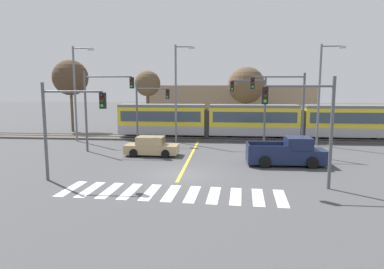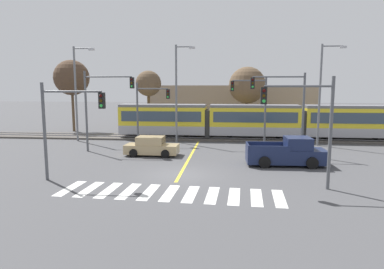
{
  "view_description": "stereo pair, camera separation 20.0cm",
  "coord_description": "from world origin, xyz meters",
  "px_view_note": "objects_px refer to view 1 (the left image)",
  "views": [
    {
      "loc": [
        2.77,
        -20.49,
        5.43
      ],
      "look_at": [
        0.03,
        6.78,
        1.6
      ],
      "focal_mm": 32.0,
      "sensor_mm": 36.0,
      "label": 1
    },
    {
      "loc": [
        2.97,
        -20.47,
        5.43
      ],
      "look_at": [
        0.03,
        6.78,
        1.6
      ],
      "focal_mm": 32.0,
      "sensor_mm": 36.0,
      "label": 2
    }
  ],
  "objects_px": {
    "traffic_light_far_right": "(254,101)",
    "bare_tree_far_west": "(70,78)",
    "light_rail_tram": "(253,120)",
    "traffic_light_near_left": "(66,117)",
    "sedan_crossing": "(152,147)",
    "traffic_light_mid_left": "(101,99)",
    "street_lamp_centre": "(177,89)",
    "traffic_light_near_right": "(308,116)",
    "street_lamp_east": "(321,89)",
    "pickup_truck": "(288,153)",
    "street_lamp_west": "(77,89)",
    "bare_tree_east": "(246,85)",
    "bare_tree_west": "(148,84)",
    "traffic_light_mid_right": "(286,100)",
    "traffic_light_far_left": "(148,104)"
  },
  "relations": [
    {
      "from": "traffic_light_near_right",
      "to": "bare_tree_far_west",
      "type": "xyz_separation_m",
      "value": [
        -22.98,
        21.56,
        2.58
      ]
    },
    {
      "from": "street_lamp_east",
      "to": "bare_tree_west",
      "type": "relative_size",
      "value": 1.27
    },
    {
      "from": "traffic_light_mid_left",
      "to": "bare_tree_west",
      "type": "bearing_deg",
      "value": 84.08
    },
    {
      "from": "traffic_light_mid_right",
      "to": "bare_tree_far_west",
      "type": "height_order",
      "value": "bare_tree_far_west"
    },
    {
      "from": "light_rail_tram",
      "to": "street_lamp_east",
      "type": "relative_size",
      "value": 3.03
    },
    {
      "from": "street_lamp_centre",
      "to": "bare_tree_east",
      "type": "relative_size",
      "value": 1.22
    },
    {
      "from": "traffic_light_far_left",
      "to": "traffic_light_far_right",
      "type": "distance_m",
      "value": 9.94
    },
    {
      "from": "traffic_light_mid_left",
      "to": "bare_tree_east",
      "type": "relative_size",
      "value": 0.87
    },
    {
      "from": "street_lamp_west",
      "to": "sedan_crossing",
      "type": "bearing_deg",
      "value": -35.72
    },
    {
      "from": "pickup_truck",
      "to": "street_lamp_centre",
      "type": "height_order",
      "value": "street_lamp_centre"
    },
    {
      "from": "traffic_light_near_left",
      "to": "traffic_light_far_right",
      "type": "bearing_deg",
      "value": 48.42
    },
    {
      "from": "traffic_light_near_left",
      "to": "bare_tree_west",
      "type": "height_order",
      "value": "bare_tree_west"
    },
    {
      "from": "traffic_light_mid_left",
      "to": "traffic_light_mid_right",
      "type": "bearing_deg",
      "value": 0.61
    },
    {
      "from": "traffic_light_mid_left",
      "to": "traffic_light_far_left",
      "type": "distance_m",
      "value": 5.49
    },
    {
      "from": "traffic_light_mid_left",
      "to": "traffic_light_far_right",
      "type": "relative_size",
      "value": 1.05
    },
    {
      "from": "traffic_light_far_right",
      "to": "traffic_light_near_left",
      "type": "xyz_separation_m",
      "value": [
        -11.54,
        -13.01,
        -0.45
      ]
    },
    {
      "from": "bare_tree_east",
      "to": "traffic_light_near_right",
      "type": "bearing_deg",
      "value": -84.65
    },
    {
      "from": "pickup_truck",
      "to": "street_lamp_west",
      "type": "relative_size",
      "value": 0.59
    },
    {
      "from": "traffic_light_far_right",
      "to": "bare_tree_far_west",
      "type": "height_order",
      "value": "bare_tree_far_west"
    },
    {
      "from": "traffic_light_near_right",
      "to": "traffic_light_far_left",
      "type": "bearing_deg",
      "value": 130.51
    },
    {
      "from": "traffic_light_near_right",
      "to": "bare_tree_far_west",
      "type": "distance_m",
      "value": 31.61
    },
    {
      "from": "bare_tree_west",
      "to": "sedan_crossing",
      "type": "bearing_deg",
      "value": -75.96
    },
    {
      "from": "traffic_light_mid_right",
      "to": "traffic_light_near_left",
      "type": "height_order",
      "value": "traffic_light_mid_right"
    },
    {
      "from": "light_rail_tram",
      "to": "traffic_light_near_right",
      "type": "bearing_deg",
      "value": -85.13
    },
    {
      "from": "bare_tree_west",
      "to": "bare_tree_east",
      "type": "height_order",
      "value": "bare_tree_east"
    },
    {
      "from": "traffic_light_mid_left",
      "to": "street_lamp_centre",
      "type": "relative_size",
      "value": 0.72
    },
    {
      "from": "traffic_light_mid_right",
      "to": "street_lamp_west",
      "type": "bearing_deg",
      "value": 165.32
    },
    {
      "from": "bare_tree_far_west",
      "to": "bare_tree_west",
      "type": "relative_size",
      "value": 1.18
    },
    {
      "from": "traffic_light_far_left",
      "to": "bare_tree_far_west",
      "type": "bearing_deg",
      "value": 145.14
    },
    {
      "from": "sedan_crossing",
      "to": "traffic_light_mid_right",
      "type": "height_order",
      "value": "traffic_light_mid_right"
    },
    {
      "from": "traffic_light_mid_left",
      "to": "street_lamp_centre",
      "type": "bearing_deg",
      "value": 44.5
    },
    {
      "from": "light_rail_tram",
      "to": "sedan_crossing",
      "type": "relative_size",
      "value": 6.62
    },
    {
      "from": "street_lamp_centre",
      "to": "bare_tree_east",
      "type": "xyz_separation_m",
      "value": [
        6.99,
        6.85,
        0.33
      ]
    },
    {
      "from": "street_lamp_centre",
      "to": "traffic_light_mid_left",
      "type": "bearing_deg",
      "value": -135.5
    },
    {
      "from": "sedan_crossing",
      "to": "traffic_light_mid_left",
      "type": "height_order",
      "value": "traffic_light_mid_left"
    },
    {
      "from": "street_lamp_centre",
      "to": "street_lamp_west",
      "type": "bearing_deg",
      "value": -178.59
    },
    {
      "from": "light_rail_tram",
      "to": "traffic_light_near_left",
      "type": "xyz_separation_m",
      "value": [
        -11.88,
        -16.98,
        1.68
      ]
    },
    {
      "from": "light_rail_tram",
      "to": "sedan_crossing",
      "type": "distance_m",
      "value": 12.71
    },
    {
      "from": "traffic_light_far_right",
      "to": "street_lamp_centre",
      "type": "xyz_separation_m",
      "value": [
        -7.2,
        1.43,
        1.07
      ]
    },
    {
      "from": "light_rail_tram",
      "to": "traffic_light_mid_left",
      "type": "height_order",
      "value": "traffic_light_mid_left"
    },
    {
      "from": "traffic_light_near_right",
      "to": "bare_tree_east",
      "type": "bearing_deg",
      "value": 95.35
    },
    {
      "from": "light_rail_tram",
      "to": "bare_tree_east",
      "type": "height_order",
      "value": "bare_tree_east"
    },
    {
      "from": "sedan_crossing",
      "to": "street_lamp_centre",
      "type": "bearing_deg",
      "value": 80.23
    },
    {
      "from": "traffic_light_near_right",
      "to": "street_lamp_centre",
      "type": "bearing_deg",
      "value": 121.67
    },
    {
      "from": "traffic_light_far_left",
      "to": "street_lamp_east",
      "type": "height_order",
      "value": "street_lamp_east"
    },
    {
      "from": "traffic_light_mid_right",
      "to": "traffic_light_far_left",
      "type": "height_order",
      "value": "traffic_light_mid_right"
    },
    {
      "from": "street_lamp_west",
      "to": "bare_tree_east",
      "type": "height_order",
      "value": "street_lamp_west"
    },
    {
      "from": "street_lamp_west",
      "to": "pickup_truck",
      "type": "bearing_deg",
      "value": -24.72
    },
    {
      "from": "traffic_light_mid_right",
      "to": "bare_tree_far_west",
      "type": "xyz_separation_m",
      "value": [
        -23.37,
        12.31,
        2.12
      ]
    },
    {
      "from": "traffic_light_far_left",
      "to": "traffic_light_near_left",
      "type": "xyz_separation_m",
      "value": [
        -1.62,
        -13.57,
        -0.04
      ]
    }
  ]
}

